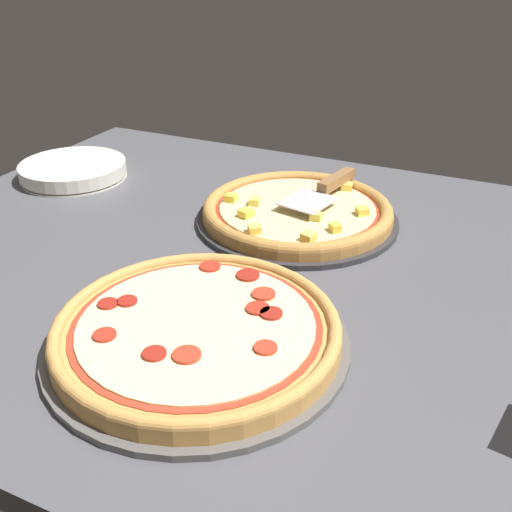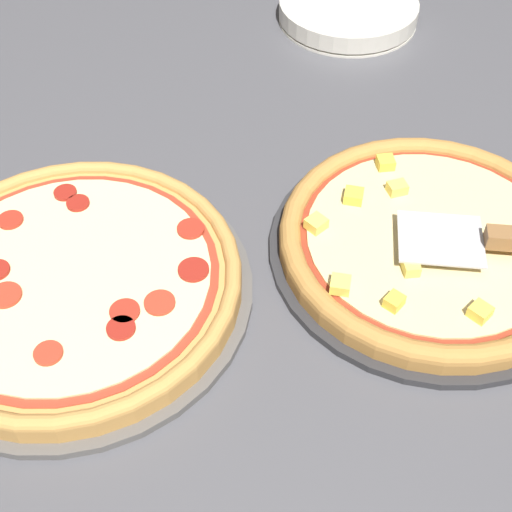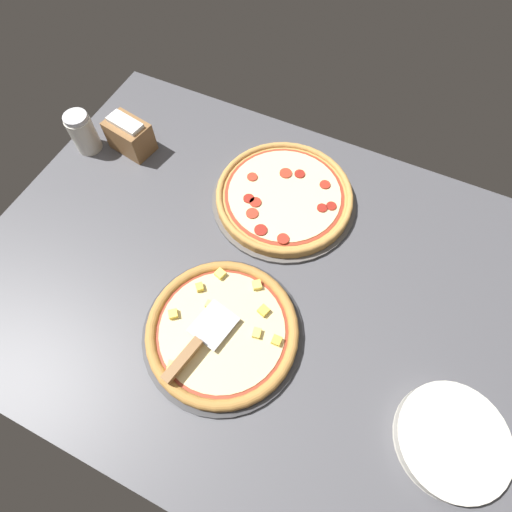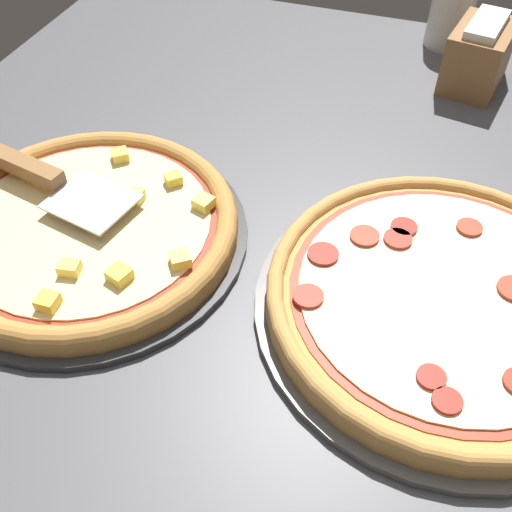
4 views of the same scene
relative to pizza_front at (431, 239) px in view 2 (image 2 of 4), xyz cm
name	(u,v)px [view 2 (image 2 of 4)]	position (x,y,z in cm)	size (l,w,h in cm)	color
ground_plane	(289,280)	(-0.99, 16.62, -4.16)	(139.10, 105.44, 3.60)	#4C4C51
pizza_pan_front	(428,250)	(0.01, -0.03, -1.86)	(37.59, 37.59, 1.00)	#2D2D30
pizza_front	(431,239)	(0.00, 0.00, 0.00)	(35.33, 35.33, 3.36)	#B77F3D
pizza_pan_back	(75,292)	(-2.21, 41.02, -1.86)	(39.99, 39.99, 1.00)	#565451
pizza_back	(71,280)	(-2.21, 41.00, 0.27)	(37.59, 37.59, 3.04)	#C68E47
serving_spatula	(510,240)	(-3.47, -7.52, 2.76)	(9.78, 21.19, 2.00)	#B7B7BC
plate_stack	(348,11)	(53.04, -0.36, -0.61)	(23.00, 23.00, 3.50)	silver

